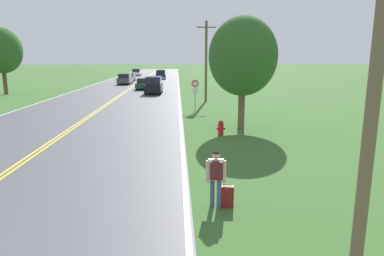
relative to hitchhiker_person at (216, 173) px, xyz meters
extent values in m
cylinder|color=#475175|center=(-0.09, 0.12, -0.64)|extent=(0.14, 0.14, 0.83)
cylinder|color=#475175|center=(0.09, -0.04, -0.64)|extent=(0.14, 0.14, 0.83)
cube|color=silver|center=(0.00, 0.04, 0.09)|extent=(0.46, 0.21, 0.62)
sphere|color=beige|center=(0.00, 0.04, 0.53)|extent=(0.23, 0.23, 0.23)
sphere|color=#2D2319|center=(0.00, 0.04, 0.56)|extent=(0.21, 0.21, 0.21)
cylinder|color=beige|center=(-0.25, 0.05, 0.03)|extent=(0.09, 0.09, 0.66)
cylinder|color=beige|center=(0.25, 0.03, 0.03)|extent=(0.09, 0.09, 0.66)
cube|color=#561E1E|center=(-0.01, -0.14, 0.12)|extent=(0.37, 0.19, 0.52)
cube|color=maroon|center=(0.33, 0.00, -0.73)|extent=(0.38, 0.21, 0.65)
cylinder|color=black|center=(0.33, 0.00, -0.37)|extent=(0.26, 0.04, 0.02)
cylinder|color=red|center=(1.33, 9.27, -0.73)|extent=(0.32, 0.32, 0.65)
sphere|color=red|center=(1.33, 9.27, -0.34)|extent=(0.30, 0.30, 0.30)
cylinder|color=red|center=(1.53, 9.27, -0.66)|extent=(0.08, 0.11, 0.11)
cylinder|color=red|center=(1.13, 9.27, -0.66)|extent=(0.08, 0.11, 0.11)
cylinder|color=gray|center=(0.35, 18.01, 0.20)|extent=(0.07, 0.07, 2.51)
cylinder|color=silver|center=(0.35, 17.99, 1.20)|extent=(0.60, 0.02, 0.60)
torus|color=red|center=(0.35, 17.97, 1.20)|extent=(0.55, 0.07, 0.55)
cube|color=silver|center=(0.35, 17.99, 0.65)|extent=(0.44, 0.02, 0.44)
cylinder|color=brown|center=(2.30, -3.56, 3.40)|extent=(0.24, 0.24, 8.92)
cylinder|color=brown|center=(1.74, 24.24, 2.79)|extent=(0.24, 0.24, 7.68)
cube|color=brown|center=(1.74, 24.24, 6.03)|extent=(1.80, 0.12, 0.10)
cylinder|color=brown|center=(-21.18, 31.81, 0.51)|extent=(0.45, 0.45, 3.13)
ellipsoid|color=#2D5B23|center=(-21.18, 31.81, 4.00)|extent=(4.52, 4.52, 5.20)
cylinder|color=brown|center=(2.83, 11.25, 0.26)|extent=(0.41, 0.41, 2.63)
ellipsoid|color=#2D5B23|center=(2.83, 11.25, 3.31)|extent=(4.08, 4.08, 4.69)
cylinder|color=black|center=(-3.01, 30.43, -0.66)|extent=(0.22, 0.79, 0.78)
cylinder|color=black|center=(-4.75, 30.46, -0.66)|extent=(0.22, 0.79, 0.78)
cylinder|color=black|center=(-2.96, 33.07, -0.66)|extent=(0.22, 0.79, 0.78)
cylinder|color=black|center=(-4.70, 33.10, -0.66)|extent=(0.22, 0.79, 0.78)
cube|color=black|center=(-3.85, 31.76, -0.30)|extent=(2.03, 4.30, 0.80)
cube|color=#1E232D|center=(-3.85, 31.76, 0.54)|extent=(1.77, 3.02, 0.90)
cylinder|color=black|center=(-4.91, 36.43, -0.73)|extent=(0.20, 0.66, 0.65)
cylinder|color=black|center=(-6.45, 36.44, -0.73)|extent=(0.20, 0.66, 0.65)
cylinder|color=black|center=(-4.89, 39.30, -0.73)|extent=(0.20, 0.66, 0.65)
cylinder|color=black|center=(-6.43, 39.31, -0.73)|extent=(0.20, 0.66, 0.65)
cube|color=#1E472D|center=(-5.67, 37.87, -0.47)|extent=(1.77, 4.64, 0.59)
cube|color=#1E232D|center=(-5.67, 38.06, 0.12)|extent=(1.55, 2.56, 0.59)
cylinder|color=black|center=(-10.26, 48.19, -0.73)|extent=(0.21, 0.65, 0.65)
cylinder|color=black|center=(-8.55, 48.17, -0.73)|extent=(0.21, 0.65, 0.65)
cylinder|color=black|center=(-10.30, 45.21, -0.73)|extent=(0.21, 0.65, 0.65)
cylinder|color=black|center=(-8.59, 45.19, -0.73)|extent=(0.21, 0.65, 0.65)
cube|color=#47474C|center=(-9.43, 46.69, -0.38)|extent=(1.98, 4.83, 0.76)
cube|color=#1E232D|center=(-9.43, 46.69, 0.33)|extent=(1.73, 3.39, 0.66)
cylinder|color=black|center=(-10.55, 54.89, -0.71)|extent=(0.21, 0.69, 0.69)
cylinder|color=black|center=(-8.86, 54.91, -0.71)|extent=(0.21, 0.69, 0.69)
cylinder|color=black|center=(-10.53, 52.39, -0.71)|extent=(0.21, 0.69, 0.69)
cylinder|color=black|center=(-8.83, 52.41, -0.71)|extent=(0.21, 0.69, 0.69)
cube|color=maroon|center=(-9.69, 53.65, -0.42)|extent=(1.94, 4.06, 0.64)
cube|color=#1E232D|center=(-9.69, 53.49, 0.15)|extent=(1.70, 2.24, 0.50)
cylinder|color=black|center=(-3.37, 58.25, -0.67)|extent=(0.24, 0.78, 0.77)
cylinder|color=black|center=(-5.12, 58.17, -0.67)|extent=(0.24, 0.78, 0.77)
cylinder|color=black|center=(-3.51, 60.93, -0.67)|extent=(0.24, 0.78, 0.77)
cylinder|color=black|center=(-5.25, 60.84, -0.67)|extent=(0.24, 0.78, 0.77)
cube|color=navy|center=(-4.31, 59.55, -0.39)|extent=(2.16, 4.41, 0.63)
cube|color=#1E232D|center=(-4.31, 59.55, 0.34)|extent=(1.86, 3.10, 0.84)
cylinder|color=black|center=(-11.37, 73.71, -0.72)|extent=(0.21, 0.67, 0.67)
cylinder|color=black|center=(-9.64, 73.73, -0.72)|extent=(0.21, 0.67, 0.67)
cylinder|color=black|center=(-11.34, 70.73, -0.72)|extent=(0.21, 0.67, 0.67)
cylinder|color=black|center=(-9.61, 70.75, -0.72)|extent=(0.21, 0.67, 0.67)
cube|color=white|center=(-10.49, 72.23, -0.44)|extent=(1.98, 4.82, 0.63)
cube|color=#1E232D|center=(-10.49, 72.04, 0.22)|extent=(1.73, 2.66, 0.67)
camera|label=1|loc=(-1.10, -9.32, 3.27)|focal=32.00mm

